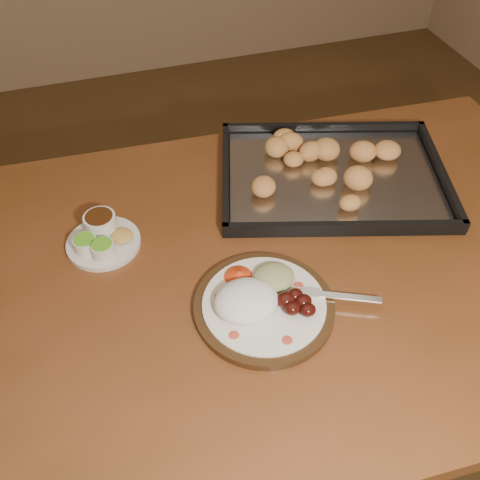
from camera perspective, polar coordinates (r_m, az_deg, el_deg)
name	(u,v)px	position (r m, az deg, el deg)	size (l,w,h in m)	color
ground	(213,368)	(1.78, -2.94, -13.46)	(4.00, 4.00, 0.00)	#53391C
dining_table	(251,297)	(1.11, 1.14, -6.07)	(1.54, 0.97, 0.75)	brown
dinner_plate	(261,301)	(0.96, 2.26, -6.55)	(0.33, 0.25, 0.06)	#311D0D
condiment_saucer	(102,237)	(1.10, -14.55, 0.28)	(0.15, 0.15, 0.05)	beige
baking_tray	(332,174)	(1.24, 9.83, 6.98)	(0.58, 0.49, 0.05)	black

